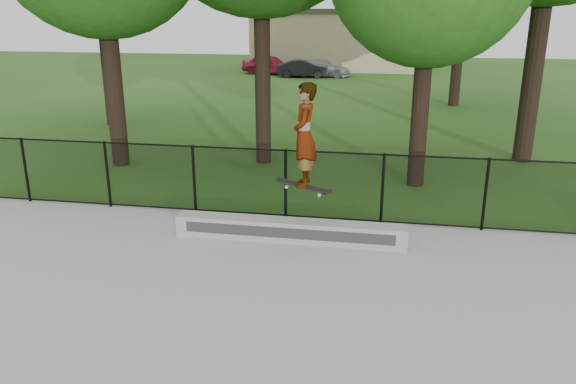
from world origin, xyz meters
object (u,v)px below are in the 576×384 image
at_px(car_a, 270,64).
at_px(car_b, 303,69).
at_px(skater_airborne, 304,137).
at_px(grind_ledge, 290,230).
at_px(car_c, 322,68).

relative_size(car_a, car_b, 1.25).
bearing_deg(skater_airborne, grind_ledge, 144.32).
relative_size(car_c, skater_airborne, 1.71).
bearing_deg(car_b, car_c, -65.07).
height_order(grind_ledge, car_a, car_a).
height_order(grind_ledge, car_b, car_b).
xyz_separation_m(grind_ledge, car_b, (-3.90, 27.15, 0.29)).
bearing_deg(grind_ledge, skater_airborne, -35.68).
relative_size(grind_ledge, skater_airborne, 2.19).
xyz_separation_m(car_a, skater_airborne, (6.76, -28.85, 1.49)).
distance_m(car_b, skater_airborne, 27.73).
height_order(car_b, skater_airborne, skater_airborne).
bearing_deg(car_c, skater_airborne, -166.05).
bearing_deg(skater_airborne, car_c, 96.17).
distance_m(car_b, car_c, 1.35).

